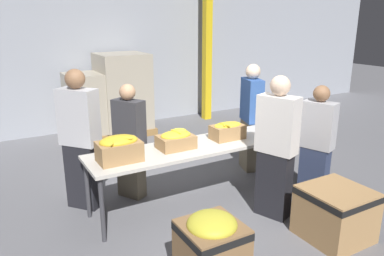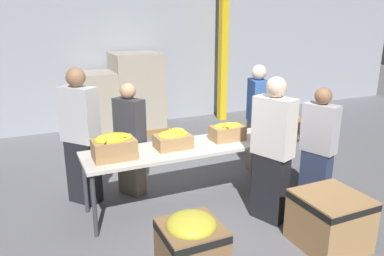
{
  "view_description": "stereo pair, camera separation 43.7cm",
  "coord_description": "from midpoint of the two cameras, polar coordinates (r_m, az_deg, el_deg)",
  "views": [
    {
      "loc": [
        -2.42,
        -3.86,
        2.33
      ],
      "look_at": [
        -0.06,
        0.28,
        0.93
      ],
      "focal_mm": 35.0,
      "sensor_mm": 36.0,
      "label": 1
    },
    {
      "loc": [
        -2.03,
        -4.06,
        2.33
      ],
      "look_at": [
        -0.06,
        0.28,
        0.93
      ],
      "focal_mm": 35.0,
      "sensor_mm": 36.0,
      "label": 2
    }
  ],
  "objects": [
    {
      "name": "pallet_stack_1",
      "position": [
        7.91,
        -6.83,
        5.27
      ],
      "size": [
        1.05,
        1.05,
        1.65
      ],
      "color": "olive",
      "rests_on": "ground_plane"
    },
    {
      "name": "banana_box_3",
      "position": [
        5.42,
        15.86,
        0.9
      ],
      "size": [
        0.41,
        0.27,
        0.31
      ],
      "color": "#A37A4C",
      "rests_on": "sorting_table"
    },
    {
      "name": "volunteer_3",
      "position": [
        4.99,
        21.07,
        -3.02
      ],
      "size": [
        0.33,
        0.46,
        1.54
      ],
      "rotation": [
        0.0,
        0.0,
        1.92
      ],
      "color": "#2D3856",
      "rests_on": "ground_plane"
    },
    {
      "name": "ground_plane",
      "position": [
        5.1,
        4.42,
        -10.81
      ],
      "size": [
        30.0,
        30.0,
        0.0
      ],
      "primitive_type": "plane",
      "color": "slate"
    },
    {
      "name": "volunteer_4",
      "position": [
        5.0,
        -6.93,
        -1.94
      ],
      "size": [
        0.38,
        0.46,
        1.54
      ],
      "rotation": [
        0.0,
        0.0,
        -1.06
      ],
      "color": "#6B604C",
      "rests_on": "ground_plane"
    },
    {
      "name": "volunteer_1",
      "position": [
        4.44,
        14.92,
        -3.55
      ],
      "size": [
        0.38,
        0.51,
        1.72
      ],
      "rotation": [
        0.0,
        0.0,
        1.93
      ],
      "color": "black",
      "rests_on": "ground_plane"
    },
    {
      "name": "donation_bin_1",
      "position": [
        4.36,
        23.08,
        -12.59
      ],
      "size": [
        0.66,
        0.66,
        0.57
      ],
      "color": "#A37A4C",
      "rests_on": "ground_plane"
    },
    {
      "name": "banana_box_1",
      "position": [
        4.6,
        -0.2,
        -1.73
      ],
      "size": [
        0.44,
        0.31,
        0.24
      ],
      "color": "#A37A4C",
      "rests_on": "sorting_table"
    },
    {
      "name": "volunteer_0",
      "position": [
        5.84,
        11.95,
        1.2
      ],
      "size": [
        0.35,
        0.5,
        1.67
      ],
      "rotation": [
        0.0,
        0.0,
        -1.89
      ],
      "color": "#6B604C",
      "rests_on": "ground_plane"
    },
    {
      "name": "support_pillar",
      "position": [
        8.7,
        6.3,
        14.18
      ],
      "size": [
        0.17,
        0.17,
        4.0
      ],
      "color": "gold",
      "rests_on": "ground_plane"
    },
    {
      "name": "donation_bin_0",
      "position": [
        3.44,
        3.74,
        -18.1
      ],
      "size": [
        0.52,
        0.52,
        0.72
      ],
      "color": "olive",
      "rests_on": "ground_plane"
    },
    {
      "name": "pallet_stack_0",
      "position": [
        7.76,
        -11.68,
        3.5
      ],
      "size": [
        0.95,
        0.95,
        1.3
      ],
      "color": "olive",
      "rests_on": "ground_plane"
    },
    {
      "name": "banana_box_0",
      "position": [
        4.28,
        -8.97,
        -2.74
      ],
      "size": [
        0.48,
        0.34,
        0.3
      ],
      "color": "#A37A4C",
      "rests_on": "sorting_table"
    },
    {
      "name": "banana_box_2",
      "position": [
        4.94,
        7.95,
        -0.53
      ],
      "size": [
        0.44,
        0.29,
        0.24
      ],
      "color": "#A37A4C",
      "rests_on": "sorting_table"
    },
    {
      "name": "wall_back",
      "position": [
        8.34,
        -9.24,
        13.97
      ],
      "size": [
        16.0,
        0.08,
        4.0
      ],
      "color": "#9399A3",
      "rests_on": "ground_plane"
    },
    {
      "name": "sorting_table",
      "position": [
        4.81,
        4.62,
        -2.98
      ],
      "size": [
        3.09,
        0.72,
        0.79
      ],
      "color": "beige",
      "rests_on": "ground_plane"
    },
    {
      "name": "volunteer_2",
      "position": [
        4.86,
        -14.12,
        -1.51
      ],
      "size": [
        0.48,
        0.51,
        1.76
      ],
      "rotation": [
        0.0,
        0.0,
        -0.87
      ],
      "color": "black",
      "rests_on": "ground_plane"
    }
  ]
}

